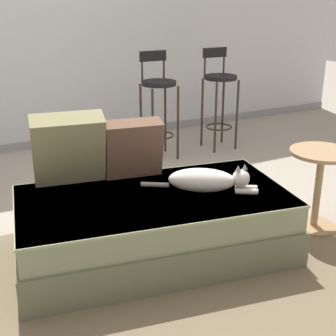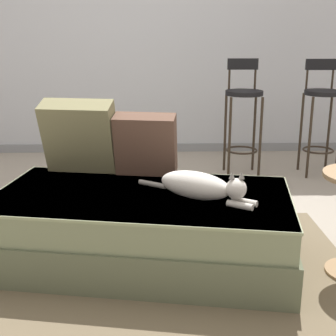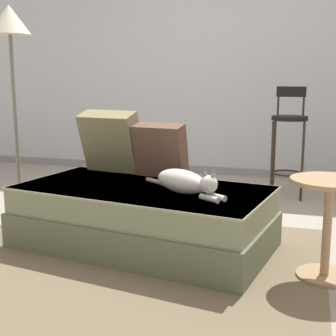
{
  "view_description": "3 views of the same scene",
  "coord_description": "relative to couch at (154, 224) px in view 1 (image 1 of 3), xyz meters",
  "views": [
    {
      "loc": [
        -1.15,
        -2.8,
        1.59
      ],
      "look_at": [
        0.15,
        -0.3,
        0.54
      ],
      "focal_mm": 50.0,
      "sensor_mm": 36.0,
      "label": 1
    },
    {
      "loc": [
        0.08,
        -2.91,
        1.3
      ],
      "look_at": [
        0.15,
        -0.3,
        0.54
      ],
      "focal_mm": 50.0,
      "sensor_mm": 36.0,
      "label": 2
    },
    {
      "loc": [
        1.04,
        -3.3,
        1.13
      ],
      "look_at": [
        0.15,
        -0.3,
        0.54
      ],
      "focal_mm": 50.0,
      "sensor_mm": 36.0,
      "label": 3
    }
  ],
  "objects": [
    {
      "name": "couch",
      "position": [
        0.0,
        0.0,
        0.0
      ],
      "size": [
        1.83,
        1.17,
        0.42
      ],
      "color": "#636B50",
      "rests_on": "ground"
    },
    {
      "name": "area_rug",
      "position": [
        0.0,
        -0.3,
        -0.21
      ],
      "size": [
        2.4,
        2.0,
        0.01
      ],
      "primitive_type": "cube",
      "color": "#75664C",
      "rests_on": "ground"
    },
    {
      "name": "side_table",
      "position": [
        1.18,
        -0.2,
        0.17
      ],
      "size": [
        0.44,
        0.44,
        0.58
      ],
      "color": "tan",
      "rests_on": "ground"
    },
    {
      "name": "wall_back_panel",
      "position": [
        0.0,
        2.65,
        1.09
      ],
      "size": [
        8.0,
        0.1,
        2.6
      ],
      "primitive_type": "cube",
      "color": "silver",
      "rests_on": "ground"
    },
    {
      "name": "throw_pillow_middle",
      "position": [
        0.02,
        0.35,
        0.41
      ],
      "size": [
        0.41,
        0.27,
        0.4
      ],
      "color": "brown",
      "rests_on": "couch"
    },
    {
      "name": "cat",
      "position": [
        0.32,
        -0.1,
        0.28
      ],
      "size": [
        0.64,
        0.48,
        0.19
      ],
      "color": "white",
      "rests_on": "couch"
    },
    {
      "name": "ground_plane",
      "position": [
        0.0,
        0.4,
        -0.21
      ],
      "size": [
        16.0,
        16.0,
        0.0
      ],
      "primitive_type": "plane",
      "color": "#A89E8E",
      "rests_on": "ground"
    },
    {
      "name": "bar_stool_near_window",
      "position": [
        0.88,
        1.72,
        0.41
      ],
      "size": [
        0.34,
        0.34,
        1.06
      ],
      "color": "#2D2319",
      "rests_on": "ground"
    },
    {
      "name": "throw_pillow_corner",
      "position": [
        -0.4,
        0.42,
        0.45
      ],
      "size": [
        0.5,
        0.36,
        0.48
      ],
      "color": "#847F56",
      "rests_on": "couch"
    },
    {
      "name": "wall_baseboard_trim",
      "position": [
        0.0,
        2.6,
        -0.17
      ],
      "size": [
        8.0,
        0.02,
        0.09
      ],
      "primitive_type": "cube",
      "color": "gray",
      "rests_on": "ground"
    },
    {
      "name": "bar_stool_by_doorway",
      "position": [
        1.6,
        1.72,
        0.41
      ],
      "size": [
        0.34,
        0.34,
        1.06
      ],
      "color": "#2D2319",
      "rests_on": "ground"
    }
  ]
}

